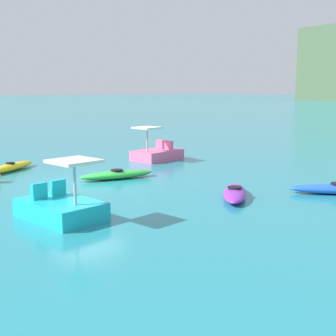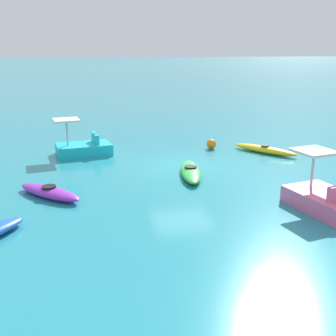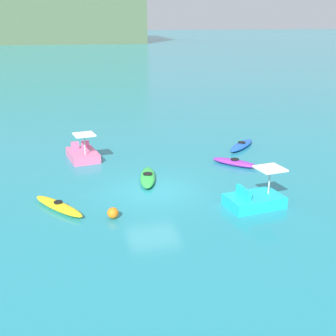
{
  "view_description": "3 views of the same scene",
  "coord_description": "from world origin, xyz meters",
  "px_view_note": "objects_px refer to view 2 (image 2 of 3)",
  "views": [
    {
      "loc": [
        15.11,
        -8.26,
        3.43
      ],
      "look_at": [
        1.15,
        3.06,
        0.39
      ],
      "focal_mm": 49.49,
      "sensor_mm": 36.0,
      "label": 1
    },
    {
      "loc": [
        4.35,
        15.48,
        4.58
      ],
      "look_at": [
        1.09,
        2.04,
        0.55
      ],
      "focal_mm": 43.15,
      "sensor_mm": 36.0,
      "label": 2
    },
    {
      "loc": [
        -3.91,
        -18.73,
        7.69
      ],
      "look_at": [
        1.26,
        2.02,
        0.34
      ],
      "focal_mm": 46.53,
      "sensor_mm": 36.0,
      "label": 3
    }
  ],
  "objects_px": {
    "pedal_boat_cyan": "(83,147)",
    "kayak_green": "(191,171)",
    "buoy_orange": "(211,144)",
    "pedal_boat_pink": "(326,199)",
    "kayak_purple": "(49,192)",
    "kayak_yellow": "(265,150)"
  },
  "relations": [
    {
      "from": "kayak_yellow",
      "to": "pedal_boat_cyan",
      "type": "bearing_deg",
      "value": -11.56
    },
    {
      "from": "kayak_green",
      "to": "pedal_boat_pink",
      "type": "distance_m",
      "value": 5.17
    },
    {
      "from": "kayak_purple",
      "to": "kayak_yellow",
      "type": "distance_m",
      "value": 10.23
    },
    {
      "from": "pedal_boat_pink",
      "to": "kayak_green",
      "type": "bearing_deg",
      "value": -55.27
    },
    {
      "from": "pedal_boat_cyan",
      "to": "buoy_orange",
      "type": "distance_m",
      "value": 6.09
    },
    {
      "from": "kayak_green",
      "to": "pedal_boat_cyan",
      "type": "distance_m",
      "value": 5.73
    },
    {
      "from": "pedal_boat_pink",
      "to": "buoy_orange",
      "type": "xyz_separation_m",
      "value": [
        0.7,
        -8.22,
        -0.1
      ]
    },
    {
      "from": "kayak_purple",
      "to": "pedal_boat_pink",
      "type": "distance_m",
      "value": 8.66
    },
    {
      "from": "buoy_orange",
      "to": "kayak_green",
      "type": "bearing_deg",
      "value": 60.59
    },
    {
      "from": "pedal_boat_cyan",
      "to": "kayak_green",
      "type": "bearing_deg",
      "value": 132.04
    },
    {
      "from": "kayak_purple",
      "to": "kayak_yellow",
      "type": "xyz_separation_m",
      "value": [
        -9.52,
        -3.74,
        -0.0
      ]
    },
    {
      "from": "kayak_purple",
      "to": "pedal_boat_cyan",
      "type": "xyz_separation_m",
      "value": [
        -1.3,
        -5.42,
        0.17
      ]
    },
    {
      "from": "kayak_green",
      "to": "buoy_orange",
      "type": "distance_m",
      "value": 4.57
    },
    {
      "from": "kayak_green",
      "to": "kayak_purple",
      "type": "height_order",
      "value": "same"
    },
    {
      "from": "kayak_purple",
      "to": "buoy_orange",
      "type": "relative_size",
      "value": 5.3
    },
    {
      "from": "pedal_boat_pink",
      "to": "kayak_purple",
      "type": "bearing_deg",
      "value": -20.89
    },
    {
      "from": "kayak_yellow",
      "to": "pedal_boat_pink",
      "type": "xyz_separation_m",
      "value": [
        1.44,
        6.82,
        0.17
      ]
    },
    {
      "from": "kayak_yellow",
      "to": "pedal_boat_pink",
      "type": "relative_size",
      "value": 1.12
    },
    {
      "from": "kayak_yellow",
      "to": "pedal_boat_cyan",
      "type": "xyz_separation_m",
      "value": [
        8.22,
        -1.68,
        0.17
      ]
    },
    {
      "from": "kayak_purple",
      "to": "buoy_orange",
      "type": "height_order",
      "value": "buoy_orange"
    },
    {
      "from": "kayak_yellow",
      "to": "buoy_orange",
      "type": "relative_size",
      "value": 6.33
    },
    {
      "from": "kayak_green",
      "to": "buoy_orange",
      "type": "bearing_deg",
      "value": -119.41
    }
  ]
}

